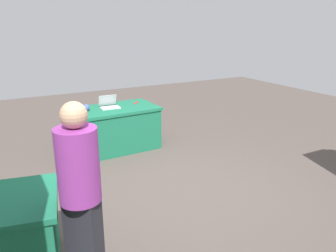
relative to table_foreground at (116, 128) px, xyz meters
name	(u,v)px	position (x,y,z in m)	size (l,w,h in m)	color
ground_plane	(179,194)	(-0.14, 1.98, -0.38)	(14.40, 14.40, 0.00)	#4C423D
table_foreground	(116,128)	(0.00, 0.00, 0.00)	(1.48, 0.91, 0.75)	#196647
person_presenter	(80,188)	(1.34, 2.91, 0.52)	(0.48, 0.48, 1.61)	#26262D
laptop_silver	(109,105)	(0.07, -0.05, 0.41)	(0.33, 0.30, 0.21)	silver
yarn_ball	(86,108)	(0.49, -0.02, 0.43)	(0.12, 0.12, 0.12)	#3F5999
scissors_red	(136,103)	(-0.46, -0.15, 0.38)	(0.18, 0.04, 0.01)	red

